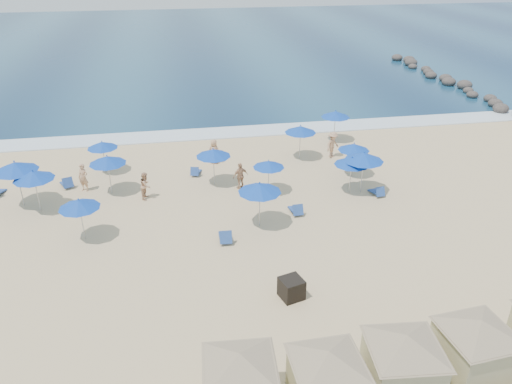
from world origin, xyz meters
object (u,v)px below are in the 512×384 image
Objects in this scene: umbrella_1 at (15,167)px; trash_bin at (291,288)px; beachgoer_3 at (333,145)px; beachgoer_2 at (240,176)px; cabana_3 at (476,343)px; cabana_1 at (327,375)px; beachgoer_1 at (146,185)px; umbrella_10 at (354,147)px; umbrella_12 at (336,114)px; beachgoer_4 at (214,151)px; umbrella_8 at (352,161)px; cabana_2 at (403,359)px; beachgoer_0 at (83,178)px; umbrella_5 at (213,153)px; umbrella_9 at (301,129)px; umbrella_0 at (33,175)px; umbrella_3 at (79,204)px; cabana_0 at (240,377)px; umbrella_11 at (364,157)px; umbrella_4 at (107,160)px; umbrella_2 at (102,145)px; umbrella_7 at (269,164)px; rock_jetty at (454,83)px; umbrella_6 at (260,188)px.

trash_bin is at bearing -39.30° from umbrella_1.
beachgoer_2 is at bearing 173.00° from beachgoer_3.
cabana_1 is at bearing -175.69° from cabana_3.
beachgoer_2 is (5.41, 0.27, 0.03)m from beachgoer_1.
umbrella_12 is (0.81, 6.01, 0.13)m from umbrella_10.
beachgoer_4 is at bearing 20.35° from umbrella_1.
umbrella_12 reaches higher than umbrella_8.
cabana_1 is (-0.32, -5.59, 1.12)m from trash_bin.
cabana_2 is 2.69× the size of beachgoer_0.
umbrella_5 is 1.03× the size of umbrella_8.
beachgoer_0 is (-13.53, -2.52, -1.22)m from umbrella_9.
umbrella_0 reaches higher than umbrella_3.
cabana_2 reaches higher than cabana_3.
umbrella_11 is (9.09, 13.82, 0.65)m from cabana_0.
umbrella_4 is 7.57m from beachgoer_2.
beachgoer_3 is at bearing -0.30° from umbrella_2.
beachgoer_1 is at bearing -152.67° from umbrella_12.
umbrella_10 is at bearing 67.52° from cabana_1.
cabana_0 is at bearing -62.18° from umbrella_3.
umbrella_7 is 5.36m from umbrella_11.
umbrella_5 is 8.61m from umbrella_11.
rock_jetty is 11.29× the size of umbrella_9.
cabana_2 is 19.37m from umbrella_4.
umbrella_8 is 5.67m from umbrella_9.
rock_jetty is 40.14m from umbrella_3.
beachgoer_0 is (-15.73, 3.04, -1.39)m from umbrella_11.
umbrella_6 is (7.74, -5.17, 0.09)m from umbrella_4.
cabana_2 is 15.97m from umbrella_3.
umbrella_2 is 0.94× the size of umbrella_8.
umbrella_5 is 1.44× the size of beachgoer_2.
beachgoer_2 is at bearing -25.11° from umbrella_2.
cabana_2 reaches higher than beachgoer_0.
umbrella_6 is 13.34m from umbrella_12.
beachgoer_3 is at bearing -56.39° from beachgoer_1.
umbrella_8 is (-18.30, -20.61, 1.60)m from rock_jetty.
umbrella_3 is 0.96× the size of umbrella_5.
beachgoer_0 is at bearing 168.96° from umbrella_8.
beachgoer_4 is (6.30, 3.32, -1.25)m from umbrella_4.
cabana_2 is 1.89× the size of umbrella_4.
umbrella_4 is at bearing 79.77° from umbrella_3.
umbrella_10 is (8.50, -0.27, -0.13)m from umbrella_5.
cabana_2 is 1.01× the size of cabana_3.
umbrella_4 is 1.47× the size of beachgoer_2.
umbrella_6 is at bearing -108.17° from umbrella_7.
umbrella_3 is 1.39× the size of beachgoer_4.
umbrella_10 reaches higher than beachgoer_3.
beachgoer_4 is at bearing -94.61° from beachgoer_2.
umbrella_4 is at bearing 6.28° from beachgoer_0.
umbrella_8 is at bearing 171.19° from umbrella_11.
cabana_3 reaches higher than umbrella_10.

